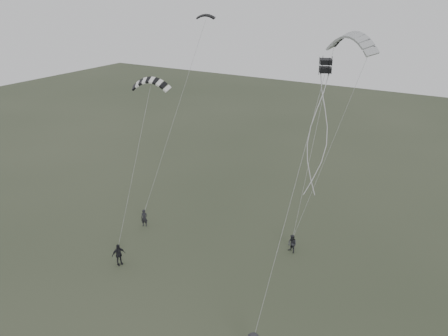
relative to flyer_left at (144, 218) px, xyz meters
The scene contains 8 objects.
ground 7.87m from the flyer_left, 34.79° to the right, with size 140.00×140.00×0.00m, color #343D2A.
flyer_left is the anchor object (origin of this frame).
flyer_right 12.71m from the flyer_left, 11.81° to the left, with size 0.73×0.57×1.50m, color #27282D.
flyer_center 5.72m from the flyer_left, 69.02° to the right, with size 0.99×0.41×1.70m, color black.
kite_dark_small 18.26m from the flyer_left, 84.18° to the left, with size 1.62×0.49×0.52m, color black, non-canonical shape.
kite_pale_large 21.98m from the flyer_left, 29.42° to the left, with size 4.46×1.00×1.79m, color #A1A4A6, non-canonical shape.
kite_striped 12.06m from the flyer_left, ahead, with size 2.83×0.71×1.13m, color black, non-canonical shape.
kite_box 20.77m from the flyer_left, ahead, with size 0.62×0.62×0.71m, color black, non-canonical shape.
Camera 1 is at (15.99, -20.37, 18.93)m, focal length 35.00 mm.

